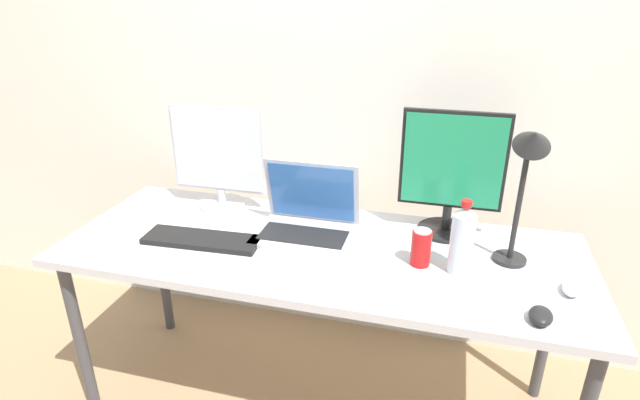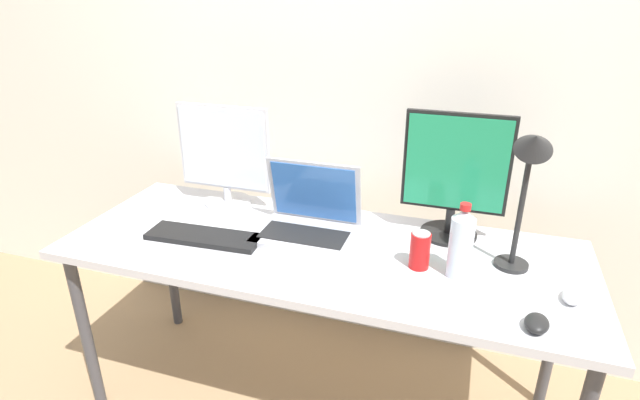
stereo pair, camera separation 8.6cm
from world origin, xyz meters
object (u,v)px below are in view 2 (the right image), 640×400
(laptop_silver, at_px, (309,218))
(soda_can_near_keyboard, at_px, (420,250))
(mouse_by_keyboard, at_px, (573,296))
(mouse_by_laptop, at_px, (537,323))
(monitor_left, at_px, (224,155))
(monitor_center, at_px, (455,174))
(keyboard_main, at_px, (204,237))
(work_desk, at_px, (320,261))
(desk_lamp, at_px, (529,174))
(water_bottle, at_px, (461,244))

(laptop_silver, bearing_deg, soda_can_near_keyboard, -15.18)
(mouse_by_keyboard, height_order, mouse_by_laptop, mouse_by_laptop)
(monitor_left, relative_size, monitor_center, 0.91)
(laptop_silver, relative_size, keyboard_main, 0.84)
(monitor_left, height_order, keyboard_main, monitor_left)
(mouse_by_keyboard, bearing_deg, soda_can_near_keyboard, -170.16)
(keyboard_main, xyz_separation_m, mouse_by_keyboard, (1.23, 0.00, 0.01))
(monitor_center, xyz_separation_m, laptop_silver, (-0.50, -0.15, -0.18))
(work_desk, bearing_deg, keyboard_main, -169.05)
(monitor_left, height_order, desk_lamp, desk_lamp)
(monitor_left, xyz_separation_m, mouse_by_keyboard, (1.31, -0.32, -0.20))
(mouse_by_laptop, bearing_deg, laptop_silver, 165.16)
(work_desk, distance_m, mouse_by_keyboard, 0.82)
(keyboard_main, height_order, mouse_by_laptop, mouse_by_laptop)
(monitor_left, xyz_separation_m, desk_lamp, (1.14, -0.21, 0.13))
(laptop_silver, distance_m, mouse_by_keyboard, 0.90)
(soda_can_near_keyboard, xyz_separation_m, desk_lamp, (0.29, 0.06, 0.28))
(monitor_center, height_order, water_bottle, monitor_center)
(monitor_left, relative_size, desk_lamp, 0.84)
(water_bottle, xyz_separation_m, desk_lamp, (0.17, 0.07, 0.23))
(monitor_left, height_order, laptop_silver, monitor_left)
(mouse_by_laptop, relative_size, desk_lamp, 0.18)
(work_desk, relative_size, water_bottle, 7.35)
(mouse_by_keyboard, height_order, water_bottle, water_bottle)
(monitor_center, xyz_separation_m, mouse_by_keyboard, (0.39, -0.31, -0.23))
(soda_can_near_keyboard, bearing_deg, water_bottle, -5.80)
(desk_lamp, bearing_deg, water_bottle, -156.53)
(work_desk, distance_m, water_bottle, 0.51)
(monitor_left, relative_size, mouse_by_keyboard, 4.23)
(work_desk, distance_m, laptop_silver, 0.16)
(work_desk, height_order, laptop_silver, laptop_silver)
(desk_lamp, bearing_deg, monitor_left, 169.48)
(laptop_silver, xyz_separation_m, keyboard_main, (-0.35, -0.16, -0.05))
(desk_lamp, bearing_deg, laptop_silver, 175.52)
(mouse_by_keyboard, height_order, desk_lamp, desk_lamp)
(mouse_by_laptop, height_order, water_bottle, water_bottle)
(mouse_by_laptop, height_order, desk_lamp, desk_lamp)
(monitor_left, relative_size, water_bottle, 1.67)
(mouse_by_keyboard, xyz_separation_m, water_bottle, (-0.33, 0.04, 0.10))
(mouse_by_keyboard, xyz_separation_m, soda_can_near_keyboard, (-0.46, 0.05, 0.05))
(soda_can_near_keyboard, bearing_deg, laptop_silver, 164.82)
(keyboard_main, relative_size, soda_can_near_keyboard, 3.36)
(mouse_by_keyboard, bearing_deg, water_bottle, -170.25)
(laptop_silver, distance_m, desk_lamp, 0.77)
(monitor_left, bearing_deg, monitor_center, -0.41)
(monitor_center, distance_m, water_bottle, 0.31)
(laptop_silver, bearing_deg, work_desk, -49.70)
(laptop_silver, height_order, keyboard_main, laptop_silver)
(laptop_silver, relative_size, water_bottle, 1.43)
(work_desk, bearing_deg, laptop_silver, 130.30)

